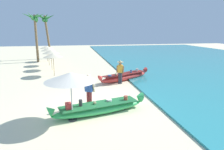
# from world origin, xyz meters

# --- Properties ---
(ground_plane) EXTENTS (80.00, 80.00, 0.00)m
(ground_plane) POSITION_xyz_m (0.00, 0.00, 0.00)
(ground_plane) COLOR beige
(boat_green_foreground) EXTENTS (4.68, 1.80, 0.79)m
(boat_green_foreground) POSITION_xyz_m (0.08, -1.41, 0.27)
(boat_green_foreground) COLOR #38B760
(boat_green_foreground) RESTS_ON ground
(boat_red_midground) EXTENTS (4.50, 2.74, 0.83)m
(boat_red_midground) POSITION_xyz_m (2.84, 4.31, 0.30)
(boat_red_midground) COLOR red
(boat_red_midground) RESTS_ON ground
(person_vendor_hatted) EXTENTS (0.58, 0.44, 1.71)m
(person_vendor_hatted) POSITION_xyz_m (2.26, 3.44, 0.99)
(person_vendor_hatted) COLOR #333842
(person_vendor_hatted) RESTS_ON ground
(person_tourist_customer) EXTENTS (0.58, 0.46, 1.73)m
(person_tourist_customer) POSITION_xyz_m (-0.32, -0.71, 0.98)
(person_tourist_customer) COLOR #B2383D
(person_tourist_customer) RESTS_ON ground
(patio_umbrella_large) EXTENTS (2.14, 2.14, 2.11)m
(patio_umbrella_large) POSITION_xyz_m (-1.15, -1.89, 1.92)
(patio_umbrella_large) COLOR #B7B7BC
(patio_umbrella_large) RESTS_ON ground
(parasol_row_0) EXTENTS (1.60, 1.60, 1.91)m
(parasol_row_0) POSITION_xyz_m (-2.60, 6.97, 1.75)
(parasol_row_0) COLOR #8E6B47
(parasol_row_0) RESTS_ON ground
(parasol_row_1) EXTENTS (1.60, 1.60, 1.91)m
(parasol_row_1) POSITION_xyz_m (-3.02, 9.68, 1.75)
(parasol_row_1) COLOR #8E6B47
(parasol_row_1) RESTS_ON ground
(parasol_row_2) EXTENTS (1.60, 1.60, 1.91)m
(parasol_row_2) POSITION_xyz_m (-3.55, 12.23, 1.75)
(parasol_row_2) COLOR #8E6B47
(parasol_row_2) RESTS_ON ground
(parasol_row_3) EXTENTS (1.60, 1.60, 1.91)m
(parasol_row_3) POSITION_xyz_m (-4.04, 15.13, 1.75)
(parasol_row_3) COLOR #8E6B47
(parasol_row_3) RESTS_ON ground
(palm_tree_tall_inland) EXTENTS (2.61, 2.66, 5.91)m
(palm_tree_tall_inland) POSITION_xyz_m (-4.21, 17.61, 4.64)
(palm_tree_tall_inland) COLOR brown
(palm_tree_tall_inland) RESTS_ON ground
(palm_tree_leaning_seaward) EXTENTS (2.59, 2.65, 5.82)m
(palm_tree_leaning_seaward) POSITION_xyz_m (-5.13, 15.08, 4.67)
(palm_tree_leaning_seaward) COLOR brown
(palm_tree_leaning_seaward) RESTS_ON ground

